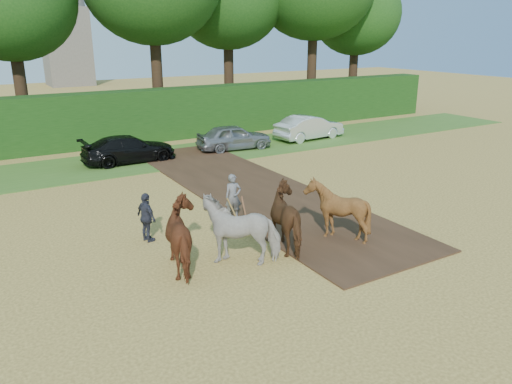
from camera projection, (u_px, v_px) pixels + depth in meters
name	position (u px, v px, depth m)	size (l,w,h in m)	color
ground	(330.00, 262.00, 14.10)	(120.00, 120.00, 0.00)	gold
earth_strip	(251.00, 189.00, 20.55)	(4.50, 17.00, 0.05)	#472D1C
grass_verge	(157.00, 158.00, 25.54)	(50.00, 5.00, 0.03)	#38601E
hedgerow	(128.00, 117.00, 28.76)	(46.00, 1.60, 3.00)	#14380F
spectator_far	(147.00, 217.00, 15.25)	(0.91, 0.38, 1.56)	#282A35
plough_team	(266.00, 222.00, 14.47)	(6.45, 4.49, 1.89)	brown
parked_cars	(101.00, 152.00, 23.92)	(30.03, 2.32, 1.47)	silver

